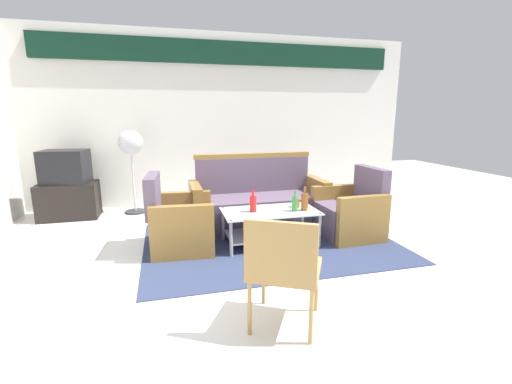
# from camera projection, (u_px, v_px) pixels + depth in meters

# --- Properties ---
(ground_plane) EXTENTS (14.00, 14.00, 0.00)m
(ground_plane) POSITION_uv_depth(u_px,v_px,m) (285.00, 272.00, 3.42)
(ground_plane) COLOR white
(wall_back) EXTENTS (6.52, 0.19, 2.80)m
(wall_back) POSITION_uv_depth(u_px,v_px,m) (227.00, 116.00, 5.99)
(wall_back) COLOR silver
(wall_back) RESTS_ON ground
(rug) EXTENTS (2.90, 2.12, 0.01)m
(rug) POSITION_uv_depth(u_px,v_px,m) (270.00, 242.00, 4.22)
(rug) COLOR #2D3856
(rug) RESTS_ON ground
(couch) EXTENTS (1.80, 0.75, 0.96)m
(couch) POSITION_uv_depth(u_px,v_px,m) (258.00, 203.00, 4.79)
(couch) COLOR #5B4C60
(couch) RESTS_ON rug
(armchair_left) EXTENTS (0.75, 0.81, 0.85)m
(armchair_left) POSITION_uv_depth(u_px,v_px,m) (180.00, 224.00, 3.96)
(armchair_left) COLOR #5B4C60
(armchair_left) RESTS_ON rug
(armchair_right) EXTENTS (0.73, 0.79, 0.85)m
(armchair_right) POSITION_uv_depth(u_px,v_px,m) (350.00, 214.00, 4.39)
(armchair_right) COLOR #5B4C60
(armchair_right) RESTS_ON rug
(coffee_table) EXTENTS (1.10, 0.60, 0.40)m
(coffee_table) POSITION_uv_depth(u_px,v_px,m) (270.00, 222.00, 4.10)
(coffee_table) COLOR silver
(coffee_table) RESTS_ON rug
(bottle_brown) EXTENTS (0.08, 0.08, 0.28)m
(bottle_brown) POSITION_uv_depth(u_px,v_px,m) (305.00, 201.00, 4.06)
(bottle_brown) COLOR brown
(bottle_brown) RESTS_ON coffee_table
(bottle_green) EXTENTS (0.06, 0.06, 0.24)m
(bottle_green) POSITION_uv_depth(u_px,v_px,m) (295.00, 203.00, 4.04)
(bottle_green) COLOR #2D8C38
(bottle_green) RESTS_ON coffee_table
(bottle_red) EXTENTS (0.08, 0.08, 0.25)m
(bottle_red) POSITION_uv_depth(u_px,v_px,m) (253.00, 204.00, 4.01)
(bottle_red) COLOR red
(bottle_red) RESTS_ON coffee_table
(cup) EXTENTS (0.08, 0.08, 0.10)m
(cup) POSITION_uv_depth(u_px,v_px,m) (296.00, 203.00, 4.22)
(cup) COLOR red
(cup) RESTS_ON coffee_table
(tv_stand) EXTENTS (0.80, 0.50, 0.52)m
(tv_stand) POSITION_uv_depth(u_px,v_px,m) (69.00, 201.00, 5.17)
(tv_stand) COLOR black
(tv_stand) RESTS_ON ground
(television) EXTENTS (0.66, 0.52, 0.48)m
(television) POSITION_uv_depth(u_px,v_px,m) (65.00, 167.00, 5.06)
(television) COLOR black
(television) RESTS_ON tv_stand
(pedestal_fan) EXTENTS (0.36, 0.36, 1.27)m
(pedestal_fan) POSITION_uv_depth(u_px,v_px,m) (131.00, 147.00, 5.28)
(pedestal_fan) COLOR #2D2D33
(pedestal_fan) RESTS_ON ground
(wicker_chair) EXTENTS (0.65, 0.65, 0.84)m
(wicker_chair) POSITION_uv_depth(u_px,v_px,m) (283.00, 264.00, 2.42)
(wicker_chair) COLOR #AD844C
(wicker_chair) RESTS_ON ground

